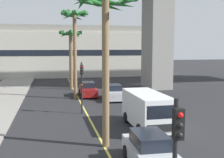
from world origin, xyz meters
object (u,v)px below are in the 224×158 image
at_px(delivery_van, 146,109).
at_px(traffic_light_median_far, 82,81).
at_px(car_queue_third, 150,152).
at_px(palm_tree_far_median, 74,27).
at_px(car_queue_front, 114,93).
at_px(palm_tree_mid_median, 106,18).
at_px(car_queue_second, 88,90).
at_px(palm_tree_near_median, 71,44).

bearing_deg(delivery_van, traffic_light_median_far, 127.27).
distance_m(car_queue_third, palm_tree_far_median, 19.13).
height_order(car_queue_front, palm_tree_mid_median, palm_tree_mid_median).
xyz_separation_m(car_queue_front, palm_tree_mid_median, (-3.44, -13.38, 6.20)).
height_order(car_queue_second, traffic_light_median_far, traffic_light_median_far).
bearing_deg(car_queue_front, palm_tree_near_median, 115.46).
bearing_deg(palm_tree_mid_median, palm_tree_far_median, 91.66).
xyz_separation_m(traffic_light_median_far, palm_tree_near_median, (0.06, 13.60, 2.99)).
xyz_separation_m(delivery_van, palm_tree_near_median, (-3.71, 18.56, 4.41)).
relative_size(car_queue_third, traffic_light_median_far, 0.99).
height_order(car_queue_second, palm_tree_far_median, palm_tree_far_median).
bearing_deg(traffic_light_median_far, car_queue_front, 54.87).
bearing_deg(car_queue_third, palm_tree_near_median, 94.27).
distance_m(car_queue_second, palm_tree_near_median, 7.58).
height_order(car_queue_front, palm_tree_near_median, palm_tree_near_median).
relative_size(palm_tree_mid_median, palm_tree_far_median, 0.91).
distance_m(palm_tree_near_median, palm_tree_mid_median, 21.47).
bearing_deg(car_queue_second, car_queue_front, -46.73).
xyz_separation_m(delivery_van, traffic_light_median_far, (-3.77, 4.96, 1.43)).
relative_size(delivery_van, palm_tree_near_median, 0.70).
bearing_deg(car_queue_front, palm_tree_mid_median, -104.40).
bearing_deg(palm_tree_near_median, palm_tree_far_median, -90.25).
relative_size(car_queue_second, palm_tree_mid_median, 0.50).
bearing_deg(traffic_light_median_far, palm_tree_far_median, 89.71).
bearing_deg(car_queue_front, car_queue_second, 133.27).
bearing_deg(car_queue_third, car_queue_front, 83.06).
distance_m(delivery_van, traffic_light_median_far, 6.39).
relative_size(car_queue_second, palm_tree_near_median, 0.55).
relative_size(traffic_light_median_far, palm_tree_mid_median, 0.50).
xyz_separation_m(car_queue_second, palm_tree_far_median, (-1.48, -1.20, 6.74)).
bearing_deg(delivery_van, car_queue_third, -107.47).
xyz_separation_m(car_queue_front, palm_tree_near_median, (-3.83, 8.05, 4.98)).
relative_size(car_queue_front, palm_tree_mid_median, 0.50).
relative_size(car_queue_third, palm_tree_near_median, 0.55).
height_order(car_queue_second, car_queue_third, same).
height_order(palm_tree_near_median, palm_tree_mid_median, palm_tree_mid_median).
bearing_deg(palm_tree_near_median, palm_tree_mid_median, -88.94).
relative_size(car_queue_front, palm_tree_near_median, 0.55).
xyz_separation_m(car_queue_third, delivery_van, (1.88, 5.97, 0.57)).
height_order(car_queue_front, traffic_light_median_far, traffic_light_median_far).
distance_m(palm_tree_near_median, palm_tree_far_median, 6.95).
relative_size(traffic_light_median_far, palm_tree_far_median, 0.46).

